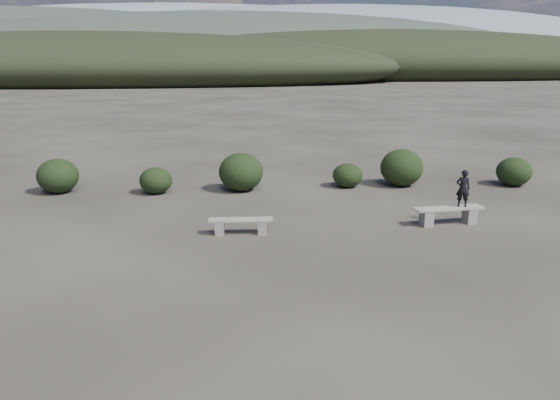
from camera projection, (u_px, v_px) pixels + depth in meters
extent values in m
plane|color=#292520|center=(327.00, 305.00, 10.08)|extent=(1200.00, 1200.00, 0.00)
cube|color=gray|center=(220.00, 228.00, 14.02)|extent=(0.24, 0.33, 0.37)
cube|color=gray|center=(262.00, 227.00, 14.08)|extent=(0.24, 0.33, 0.37)
cube|color=gray|center=(241.00, 220.00, 14.00)|extent=(1.66, 0.42, 0.05)
cube|color=gray|center=(426.00, 218.00, 14.73)|extent=(0.31, 0.40, 0.43)
cube|color=gray|center=(470.00, 215.00, 14.99)|extent=(0.31, 0.40, 0.43)
cube|color=gray|center=(449.00, 208.00, 14.80)|extent=(1.96, 0.61, 0.05)
imported|color=black|center=(463.00, 188.00, 14.74)|extent=(0.42, 0.32, 1.02)
ellipsoid|color=black|center=(156.00, 180.00, 18.19)|extent=(1.08, 1.08, 0.89)
ellipsoid|color=black|center=(241.00, 172.00, 18.52)|extent=(1.51, 1.51, 1.30)
ellipsoid|color=black|center=(348.00, 175.00, 19.08)|extent=(1.05, 1.05, 0.84)
ellipsoid|color=black|center=(402.00, 168.00, 19.22)|extent=(1.50, 1.50, 1.31)
ellipsoid|color=black|center=(514.00, 172.00, 19.28)|extent=(1.22, 1.22, 1.01)
ellipsoid|color=black|center=(58.00, 176.00, 18.26)|extent=(1.36, 1.36, 1.15)
ellipsoid|color=black|center=(89.00, 67.00, 93.63)|extent=(110.00, 40.00, 12.00)
ellipsoid|color=black|center=(394.00, 63.00, 118.47)|extent=(120.00, 44.00, 14.00)
ellipsoid|color=#2D372D|center=(230.00, 54.00, 162.70)|extent=(190.00, 64.00, 24.00)
ellipsoid|color=gray|center=(354.00, 47.00, 302.96)|extent=(340.00, 110.00, 44.00)
ellipsoid|color=gray|center=(184.00, 45.00, 389.01)|extent=(460.00, 140.00, 56.00)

